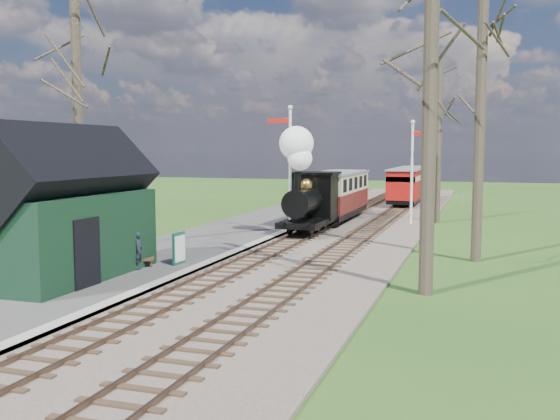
{
  "coord_description": "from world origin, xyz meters",
  "views": [
    {
      "loc": [
        8.01,
        -12.09,
        4.19
      ],
      "look_at": [
        -0.18,
        12.87,
        1.6
      ],
      "focal_mm": 40.0,
      "sensor_mm": 36.0,
      "label": 1
    }
  ],
  "objects_px": {
    "locomotive": "(308,189)",
    "station_shed": "(64,211)",
    "semaphore_far": "(413,164)",
    "sign_board": "(179,248)",
    "bench": "(145,252)",
    "semaphore_near": "(289,161)",
    "red_carriage_a": "(405,186)",
    "coach": "(336,193)",
    "red_carriage_b": "(413,182)",
    "person": "(138,251)"
  },
  "relations": [
    {
      "from": "person",
      "to": "semaphore_far",
      "type": "bearing_deg",
      "value": -44.48
    },
    {
      "from": "sign_board",
      "to": "bench",
      "type": "bearing_deg",
      "value": -166.04
    },
    {
      "from": "semaphore_far",
      "to": "red_carriage_b",
      "type": "height_order",
      "value": "semaphore_far"
    },
    {
      "from": "semaphore_far",
      "to": "person",
      "type": "height_order",
      "value": "semaphore_far"
    },
    {
      "from": "sign_board",
      "to": "semaphore_far",
      "type": "bearing_deg",
      "value": 67.03
    },
    {
      "from": "station_shed",
      "to": "semaphore_far",
      "type": "bearing_deg",
      "value": 64.28
    },
    {
      "from": "station_shed",
      "to": "semaphore_near",
      "type": "distance_m",
      "value": 12.58
    },
    {
      "from": "station_shed",
      "to": "red_carriage_b",
      "type": "xyz_separation_m",
      "value": [
        6.9,
        34.69,
        -0.74
      ]
    },
    {
      "from": "semaphore_near",
      "to": "station_shed",
      "type": "bearing_deg",
      "value": -106.38
    },
    {
      "from": "locomotive",
      "to": "sign_board",
      "type": "bearing_deg",
      "value": -101.51
    },
    {
      "from": "semaphore_near",
      "to": "locomotive",
      "type": "bearing_deg",
      "value": 38.79
    },
    {
      "from": "station_shed",
      "to": "semaphore_near",
      "type": "xyz_separation_m",
      "value": [
        3.53,
        12.0,
        1.35
      ]
    },
    {
      "from": "station_shed",
      "to": "sign_board",
      "type": "relative_size",
      "value": 5.7
    },
    {
      "from": "sign_board",
      "to": "red_carriage_b",
      "type": "bearing_deg",
      "value": 81.8
    },
    {
      "from": "locomotive",
      "to": "bench",
      "type": "bearing_deg",
      "value": -107.57
    },
    {
      "from": "station_shed",
      "to": "red_carriage_a",
      "type": "distance_m",
      "value": 30.0
    },
    {
      "from": "locomotive",
      "to": "sign_board",
      "type": "xyz_separation_m",
      "value": [
        -1.94,
        -9.54,
        -1.53
      ]
    },
    {
      "from": "semaphore_far",
      "to": "sign_board",
      "type": "relative_size",
      "value": 5.18
    },
    {
      "from": "locomotive",
      "to": "person",
      "type": "relative_size",
      "value": 4.0
    },
    {
      "from": "red_carriage_b",
      "to": "semaphore_near",
      "type": "bearing_deg",
      "value": -98.45
    },
    {
      "from": "coach",
      "to": "red_carriage_a",
      "type": "relative_size",
      "value": 1.54
    },
    {
      "from": "locomotive",
      "to": "semaphore_near",
      "type": "bearing_deg",
      "value": -141.21
    },
    {
      "from": "red_carriage_a",
      "to": "semaphore_near",
      "type": "bearing_deg",
      "value": -101.09
    },
    {
      "from": "coach",
      "to": "red_carriage_a",
      "type": "xyz_separation_m",
      "value": [
        2.6,
        10.5,
        -0.14
      ]
    },
    {
      "from": "semaphore_far",
      "to": "locomotive",
      "type": "height_order",
      "value": "semaphore_far"
    },
    {
      "from": "station_shed",
      "to": "semaphore_far",
      "type": "distance_m",
      "value": 20.01
    },
    {
      "from": "semaphore_near",
      "to": "person",
      "type": "relative_size",
      "value": 4.97
    },
    {
      "from": "semaphore_far",
      "to": "sign_board",
      "type": "height_order",
      "value": "semaphore_far"
    },
    {
      "from": "red_carriage_b",
      "to": "sign_board",
      "type": "relative_size",
      "value": 4.72
    },
    {
      "from": "station_shed",
      "to": "person",
      "type": "distance_m",
      "value": 2.76
    },
    {
      "from": "station_shed",
      "to": "bench",
      "type": "distance_m",
      "value": 3.44
    },
    {
      "from": "station_shed",
      "to": "sign_board",
      "type": "bearing_deg",
      "value": 52.66
    },
    {
      "from": "locomotive",
      "to": "coach",
      "type": "distance_m",
      "value": 6.1
    },
    {
      "from": "red_carriage_a",
      "to": "red_carriage_b",
      "type": "distance_m",
      "value": 5.5
    },
    {
      "from": "red_carriage_b",
      "to": "semaphore_far",
      "type": "bearing_deg",
      "value": -83.93
    },
    {
      "from": "station_shed",
      "to": "locomotive",
      "type": "bearing_deg",
      "value": 71.23
    },
    {
      "from": "sign_board",
      "to": "red_carriage_a",
      "type": "bearing_deg",
      "value": 80.11
    },
    {
      "from": "station_shed",
      "to": "sign_board",
      "type": "xyz_separation_m",
      "value": [
        2.34,
        3.07,
        -1.52
      ]
    },
    {
      "from": "semaphore_far",
      "to": "coach",
      "type": "bearing_deg",
      "value": 171.17
    },
    {
      "from": "coach",
      "to": "sign_board",
      "type": "distance_m",
      "value": 15.76
    },
    {
      "from": "locomotive",
      "to": "bench",
      "type": "relative_size",
      "value": 3.16
    },
    {
      "from": "locomotive",
      "to": "station_shed",
      "type": "bearing_deg",
      "value": -108.77
    },
    {
      "from": "coach",
      "to": "sign_board",
      "type": "height_order",
      "value": "coach"
    },
    {
      "from": "red_carriage_a",
      "to": "sign_board",
      "type": "height_order",
      "value": "red_carriage_a"
    },
    {
      "from": "locomotive",
      "to": "red_carriage_b",
      "type": "bearing_deg",
      "value": 83.25
    },
    {
      "from": "coach",
      "to": "person",
      "type": "height_order",
      "value": "coach"
    },
    {
      "from": "station_shed",
      "to": "bench",
      "type": "xyz_separation_m",
      "value": [
        1.17,
        2.78,
        -1.66
      ]
    },
    {
      "from": "sign_board",
      "to": "bench",
      "type": "height_order",
      "value": "sign_board"
    },
    {
      "from": "station_shed",
      "to": "coach",
      "type": "height_order",
      "value": "station_shed"
    },
    {
      "from": "semaphore_near",
      "to": "locomotive",
      "type": "height_order",
      "value": "semaphore_near"
    }
  ]
}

